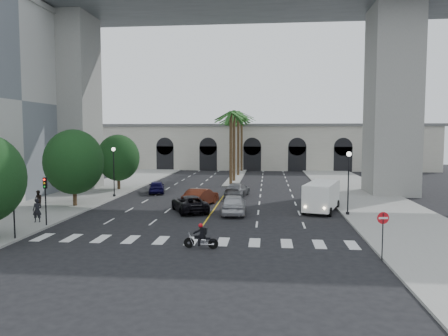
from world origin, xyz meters
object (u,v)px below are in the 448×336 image
car_b (201,197)px  car_d (237,190)px  traffic_signal_far (45,193)px  motorcycle_rider (202,237)px  pedestrian_a (37,210)px  traffic_signal_near (14,202)px  pedestrian_b (38,199)px  lamp_post_right (348,177)px  do_not_enter_sign (383,225)px  lamp_post_left_far (114,168)px  cargo_van (321,196)px  car_a (234,204)px  car_c (189,204)px  car_e (157,187)px

car_b → car_d: 6.89m
traffic_signal_far → motorcycle_rider: traffic_signal_far is taller
traffic_signal_far → pedestrian_a: bearing=141.5°
traffic_signal_near → pedestrian_b: 11.77m
lamp_post_right → do_not_enter_sign: bearing=-92.0°
car_b → do_not_enter_sign: do_not_enter_sign is taller
lamp_post_left_far → cargo_van: (20.89, -6.07, -1.80)m
car_a → pedestrian_a: bearing=18.6°
car_c → traffic_signal_far: bearing=13.4°
cargo_van → do_not_enter_sign: size_ratio=2.38×
car_a → car_e: size_ratio=1.19×
lamp_post_left_far → car_b: 10.95m
car_d → traffic_signal_near: bearing=66.5°
traffic_signal_far → lamp_post_right: bearing=16.0°
car_d → pedestrian_a: bearing=56.6°
traffic_signal_far → motorcycle_rider: (12.22, -4.68, -1.82)m
motorcycle_rider → pedestrian_b: size_ratio=1.32×
car_d → cargo_van: size_ratio=0.80×
car_d → lamp_post_right: bearing=142.5°
car_d → do_not_enter_sign: 24.83m
traffic_signal_near → pedestrian_a: (-1.21, 4.96, -1.46)m
car_b → car_e: size_ratio=1.17×
car_d → car_c: bearing=78.3°
car_d → pedestrian_a: size_ratio=2.84×
car_c → cargo_van: bearing=162.5°
lamp_post_left_far → traffic_signal_near: size_ratio=1.47×
traffic_signal_near → car_c: traffic_signal_near is taller
lamp_post_right → motorcycle_rider: bearing=-133.2°
car_b → car_c: 3.39m
cargo_van → lamp_post_right: bearing=-28.1°
traffic_signal_near → car_d: traffic_signal_near is taller
lamp_post_right → cargo_van: (-1.91, 1.93, -1.80)m
motorcycle_rider → car_c: (-2.89, 11.81, 0.04)m
car_c → pedestrian_b: (-13.67, -0.30, 0.22)m
lamp_post_right → pedestrian_b: lamp_post_right is taller
car_b → pedestrian_a: bearing=56.0°
car_e → lamp_post_left_far: bearing=34.5°
lamp_post_left_far → car_c: 12.22m
traffic_signal_far → do_not_enter_sign: traffic_signal_far is taller
car_c → do_not_enter_sign: size_ratio=1.96×
cargo_van → pedestrian_a: bearing=-144.1°
traffic_signal_near → motorcycle_rider: size_ratio=1.73×
motorcycle_rider → do_not_enter_sign: bearing=-4.6°
car_b → car_e: (-6.34, 7.99, -0.10)m
traffic_signal_far → motorcycle_rider: size_ratio=1.73×
lamp_post_right → traffic_signal_near: lamp_post_right is taller
cargo_van → pedestrian_a: (-21.99, -7.47, -0.37)m
lamp_post_left_far → motorcycle_rider: bearing=-57.3°
traffic_signal_near → traffic_signal_far: size_ratio=1.00×
lamp_post_left_far → pedestrian_b: bearing=-119.0°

